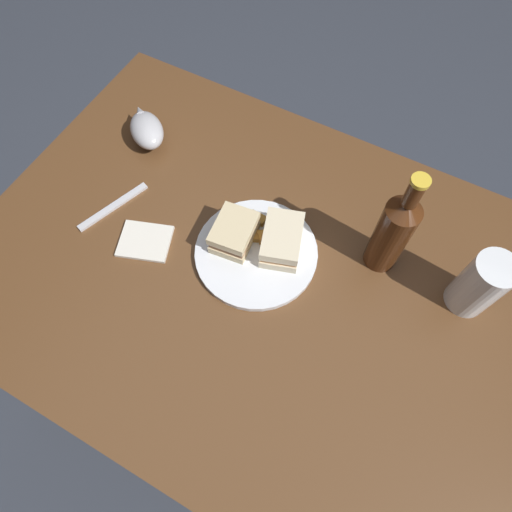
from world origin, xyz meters
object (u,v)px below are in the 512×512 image
(sandwich_half_right, at_px, (234,233))
(fork, at_px, (113,207))
(pint_glass, at_px, (478,287))
(napkin, at_px, (145,241))
(sandwich_half_left, at_px, (282,240))
(plate, at_px, (256,253))
(gravy_boat, at_px, (147,130))
(cider_bottle, at_px, (393,232))

(sandwich_half_right, xyz_separation_m, fork, (-0.29, -0.05, -0.04))
(pint_glass, xyz_separation_m, napkin, (-0.65, -0.20, -0.06))
(sandwich_half_left, distance_m, fork, 0.40)
(plate, relative_size, sandwich_half_right, 2.39)
(gravy_boat, height_order, fork, gravy_boat)
(napkin, xyz_separation_m, fork, (-0.12, 0.04, -0.00))
(pint_glass, bearing_deg, fork, -168.26)
(sandwich_half_right, bearing_deg, napkin, -151.91)
(fork, bearing_deg, sandwich_half_right, 120.19)
(sandwich_half_left, xyz_separation_m, fork, (-0.39, -0.08, -0.04))
(sandwich_half_left, distance_m, gravy_boat, 0.44)
(napkin, bearing_deg, sandwich_half_left, 24.70)
(cider_bottle, bearing_deg, napkin, -156.08)
(gravy_boat, bearing_deg, sandwich_half_left, -15.41)
(napkin, bearing_deg, fork, 160.86)
(napkin, bearing_deg, cider_bottle, 23.92)
(fork, bearing_deg, pint_glass, 121.68)
(sandwich_half_right, relative_size, gravy_boat, 0.79)
(sandwich_half_left, xyz_separation_m, napkin, (-0.27, -0.12, -0.04))
(pint_glass, height_order, gravy_boat, pint_glass)
(sandwich_half_left, height_order, fork, sandwich_half_left)
(sandwich_half_left, height_order, napkin, sandwich_half_left)
(sandwich_half_right, xyz_separation_m, gravy_boat, (-0.33, 0.15, -0.00))
(sandwich_half_right, bearing_deg, plate, -3.28)
(cider_bottle, bearing_deg, pint_glass, -1.92)
(pint_glass, relative_size, fork, 0.85)
(cider_bottle, distance_m, fork, 0.61)
(pint_glass, bearing_deg, napkin, -162.97)
(sandwich_half_right, relative_size, pint_glass, 0.72)
(napkin, height_order, fork, napkin)
(sandwich_half_left, bearing_deg, sandwich_half_right, -161.84)
(plate, height_order, fork, plate)
(gravy_boat, xyz_separation_m, napkin, (0.15, -0.24, -0.04))
(pint_glass, height_order, cider_bottle, cider_bottle)
(plate, xyz_separation_m, napkin, (-0.23, -0.09, -0.00))
(sandwich_half_right, bearing_deg, fork, -169.75)
(plate, bearing_deg, cider_bottle, 26.25)
(sandwich_half_left, height_order, sandwich_half_right, sandwich_half_left)
(sandwich_half_right, distance_m, pint_glass, 0.49)
(plate, distance_m, sandwich_half_left, 0.07)
(cider_bottle, bearing_deg, plate, -153.75)
(napkin, relative_size, fork, 0.61)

